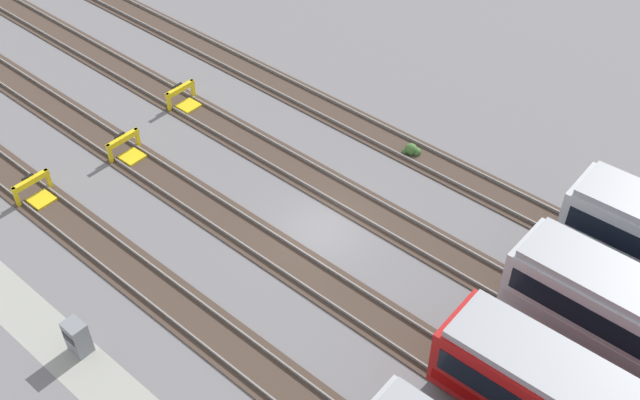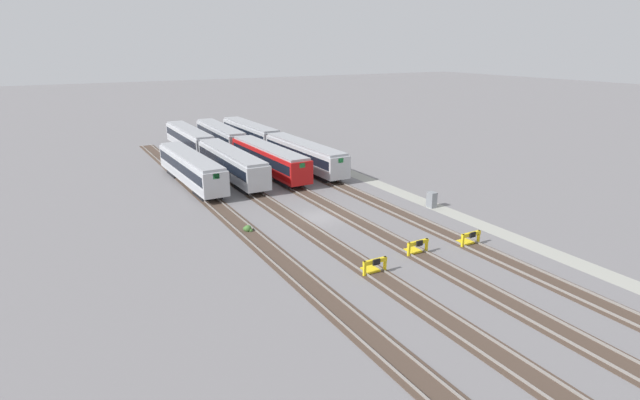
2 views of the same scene
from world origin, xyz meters
TOP-DOWN VIEW (x-y plane):
  - ground_plane at (0.00, 0.00)m, footprint 400.00×400.00m
  - service_walkway at (0.00, -12.03)m, footprint 54.00×2.00m
  - rail_track_nearest at (0.00, -7.52)m, footprint 90.00×2.23m
  - rail_track_near_inner at (0.00, -2.51)m, footprint 90.00×2.24m
  - rail_track_middle at (0.00, 2.51)m, footprint 90.00×2.24m
  - rail_track_far_inner at (0.00, 7.52)m, footprint 90.00×2.23m
  - bumper_stop_nearest_track at (-11.98, -7.52)m, footprint 1.35×2.00m
  - bumper_stop_near_inner_track at (-11.28, -2.50)m, footprint 1.35×2.00m
  - bumper_stop_middle_track at (-12.52, 2.51)m, footprint 1.34×2.00m
  - electrical_cabinet at (-2.85, -11.56)m, footprint 0.90×0.73m
  - weed_clump at (-0.18, 7.40)m, footprint 0.92×0.70m

SIDE VIEW (x-z plane):
  - ground_plane at x=0.00m, z-range 0.00..0.00m
  - service_walkway at x=0.00m, z-range 0.00..0.01m
  - rail_track_nearest at x=0.00m, z-range -0.06..0.15m
  - rail_track_near_inner at x=0.00m, z-range -0.06..0.15m
  - rail_track_middle at x=0.00m, z-range -0.06..0.15m
  - rail_track_far_inner at x=0.00m, z-range -0.06..0.15m
  - weed_clump at x=-0.18m, z-range -0.08..0.56m
  - bumper_stop_nearest_track at x=-11.98m, z-range -0.10..1.12m
  - bumper_stop_near_inner_track at x=-11.28m, z-range -0.10..1.12m
  - bumper_stop_middle_track at x=-12.52m, z-range -0.10..1.12m
  - electrical_cabinet at x=-2.85m, z-range 0.00..1.60m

